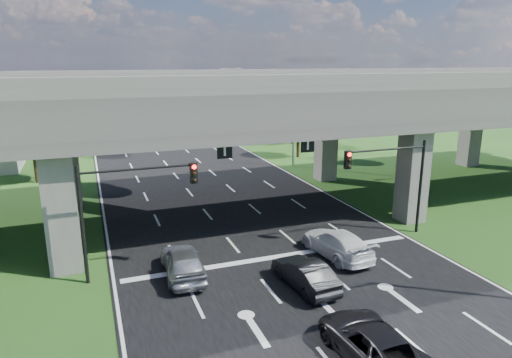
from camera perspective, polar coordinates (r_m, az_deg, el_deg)
ground at (r=23.20m, az=6.06°, el=-13.05°), size 160.00×160.00×0.00m
road at (r=31.69m, az=-2.00°, el=-5.18°), size 18.00×120.00×0.03m
overpass at (r=31.85m, az=-3.29°, el=9.51°), size 80.00×15.00×10.00m
signal_right at (r=28.87m, az=16.80°, el=0.86°), size 5.76×0.54×6.00m
signal_left at (r=23.25m, az=-15.79°, el=-2.33°), size 5.76×0.54×6.00m
streetlight_far at (r=46.83m, az=4.30°, el=8.58°), size 3.38×0.25×10.00m
streetlight_beyond at (r=61.66m, az=-1.99°, el=10.06°), size 3.38×0.25×10.00m
tree_left_near at (r=44.94m, az=-26.22°, el=5.55°), size 4.50×4.50×7.80m
tree_left_mid at (r=53.26m, az=-28.60°, el=5.76°), size 3.91×3.90×6.76m
tree_left_far at (r=60.68m, az=-23.98°, el=8.08°), size 4.80×4.80×8.32m
tree_right_near at (r=51.83m, az=5.41°, el=7.63°), size 4.20×4.20×7.28m
tree_right_mid at (r=60.32m, az=4.67°, el=8.32°), size 3.91×3.90×6.76m
tree_right_far at (r=66.15m, az=-1.48°, el=9.48°), size 4.50×4.50×7.80m
car_silver at (r=23.83m, az=-9.12°, el=-10.16°), size 2.09×4.77×1.60m
car_dark at (r=22.63m, az=6.13°, el=-11.72°), size 1.89×4.39×1.41m
car_white at (r=26.29m, az=10.06°, el=-7.91°), size 2.52×5.27×1.48m
car_trailing at (r=18.15m, az=14.43°, el=-19.30°), size 2.44×5.21×1.44m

